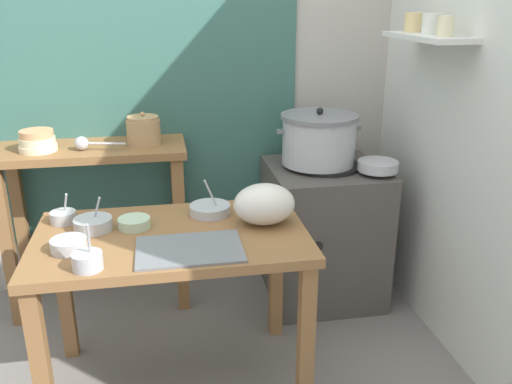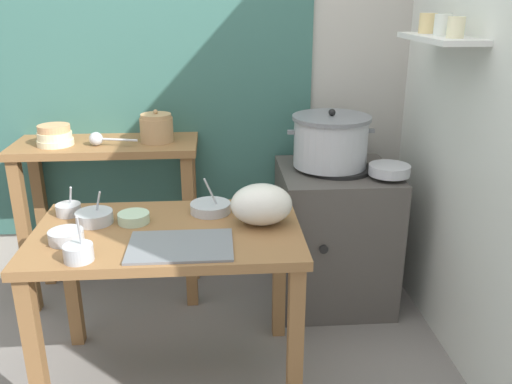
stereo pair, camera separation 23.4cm
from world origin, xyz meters
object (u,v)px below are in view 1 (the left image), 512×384
steamer_pot (319,139)px  prep_bowl_4 (210,209)px  back_shelf_table (95,187)px  ladle (83,143)px  prep_bowl_3 (87,260)px  plastic_bag (264,204)px  prep_bowl_1 (69,244)px  prep_bowl_0 (63,216)px  wide_pan (378,166)px  bowl_stack_enamel (37,141)px  prep_bowl_2 (93,223)px  stove_block (323,232)px  serving_tray (190,249)px  clay_pot (144,131)px  prep_table (173,258)px  prep_bowl_5 (134,222)px

steamer_pot → prep_bowl_4: size_ratio=2.55×
back_shelf_table → ladle: size_ratio=3.80×
steamer_pot → prep_bowl_3: (-1.10, -0.90, -0.16)m
plastic_bag → prep_bowl_3: (-0.69, -0.29, -0.05)m
prep_bowl_1 → prep_bowl_3: prep_bowl_3 is taller
prep_bowl_0 → ladle: bearing=84.7°
prep_bowl_0 → wide_pan: bearing=10.2°
ladle → plastic_bag: (0.79, -0.66, -0.13)m
plastic_bag → wide_pan: (0.68, 0.43, -0.00)m
bowl_stack_enamel → prep_bowl_4: bowl_stack_enamel is taller
bowl_stack_enamel → prep_bowl_2: 0.72m
bowl_stack_enamel → prep_bowl_3: bowl_stack_enamel is taller
stove_block → bowl_stack_enamel: (-1.46, 0.09, 0.57)m
steamer_pot → plastic_bag: steamer_pot is taller
ladle → serving_tray: 1.00m
prep_bowl_2 → prep_bowl_3: bearing=-87.5°
ladle → wide_pan: ladle is taller
clay_pot → prep_table: bearing=-82.2°
bowl_stack_enamel → back_shelf_table: bearing=8.6°
prep_bowl_3 → prep_table: bearing=40.5°
bowl_stack_enamel → prep_bowl_0: size_ratio=1.33×
steamer_pot → prep_table: bearing=-141.4°
steamer_pot → back_shelf_table: bearing=174.7°
prep_bowl_3 → wide_pan: bearing=27.7°
serving_tray → prep_bowl_1: bearing=169.8°
stove_block → serving_tray: (-0.78, -0.79, 0.34)m
serving_tray → prep_bowl_1: 0.45m
prep_table → serving_tray: bearing=-69.6°
serving_tray → stove_block: bearing=45.4°
steamer_pot → prep_bowl_5: (-0.95, -0.56, -0.17)m
prep_bowl_5 → prep_bowl_1: bearing=-143.5°
stove_block → steamer_pot: size_ratio=1.71×
steamer_pot → prep_bowl_5: 1.12m
clay_pot → prep_bowl_4: (0.28, -0.58, -0.23)m
prep_table → prep_bowl_0: (-0.44, 0.19, 0.14)m
steamer_pot → serving_tray: steamer_pot is taller
prep_bowl_3 → plastic_bag: bearing=22.7°
stove_block → prep_bowl_4: (-0.67, -0.45, 0.36)m
back_shelf_table → stove_block: (1.22, -0.13, -0.30)m
back_shelf_table → prep_bowl_2: size_ratio=6.17×
prep_bowl_2 → prep_bowl_3: (0.02, -0.35, 0.01)m
prep_bowl_2 → prep_bowl_3: 0.35m
clay_pot → wide_pan: 1.22m
serving_tray → prep_bowl_2: prep_bowl_2 is taller
ladle → wide_pan: bearing=-8.7°
plastic_bag → prep_bowl_4: plastic_bag is taller
steamer_pot → prep_bowl_5: bearing=-149.6°
back_shelf_table → prep_bowl_0: back_shelf_table is taller
plastic_bag → prep_bowl_2: plastic_bag is taller
prep_bowl_5 → prep_bowl_2: bearing=177.2°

